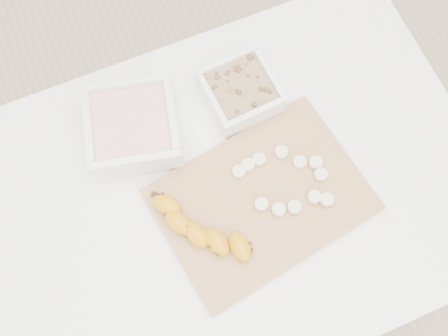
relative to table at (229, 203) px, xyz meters
name	(u,v)px	position (x,y,z in m)	size (l,w,h in m)	color
ground	(227,249)	(0.00, 0.00, -0.65)	(3.50, 3.50, 0.00)	#C6AD89
table	(229,203)	(0.00, 0.00, 0.00)	(1.00, 0.70, 0.75)	white
bowl_yogurt	(133,128)	(-0.13, 0.18, 0.14)	(0.21, 0.21, 0.08)	white
bowl_granola	(241,92)	(0.10, 0.17, 0.13)	(0.15, 0.15, 0.06)	white
cutting_board	(261,200)	(0.05, -0.04, 0.10)	(0.39, 0.28, 0.01)	tan
banana	(203,230)	(-0.08, -0.06, 0.13)	(0.05, 0.21, 0.04)	orange
banana_slices	(286,180)	(0.11, -0.03, 0.12)	(0.17, 0.15, 0.02)	beige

